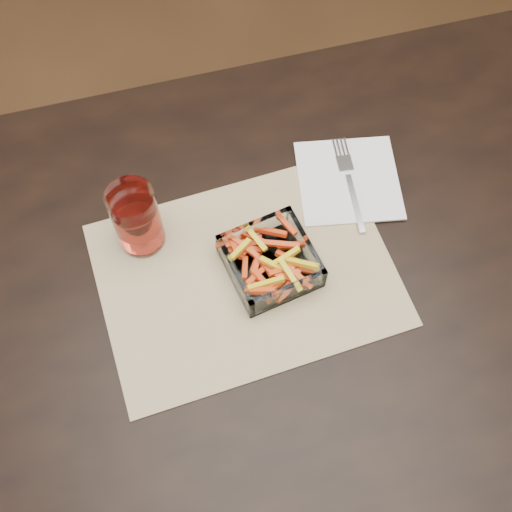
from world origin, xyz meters
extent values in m
plane|color=#331E0F|center=(0.00, 0.00, 0.00)|extent=(4.50, 4.50, 0.00)
cube|color=black|center=(0.00, 0.00, 0.73)|extent=(1.60, 0.90, 0.03)
cube|color=tan|center=(-0.16, 0.03, 0.75)|extent=(0.47, 0.36, 0.00)
cube|color=white|center=(-0.12, 0.03, 0.76)|extent=(0.15, 0.15, 0.01)
cube|color=white|center=(-0.13, 0.09, 0.78)|extent=(0.13, 0.03, 0.05)
cube|color=white|center=(-0.11, -0.03, 0.78)|extent=(0.13, 0.03, 0.05)
cube|color=white|center=(-0.18, 0.02, 0.78)|extent=(0.03, 0.13, 0.05)
cube|color=white|center=(-0.06, 0.04, 0.78)|extent=(0.03, 0.13, 0.05)
cylinder|color=white|center=(-0.30, 0.14, 0.82)|extent=(0.07, 0.07, 0.13)
cylinder|color=maroon|center=(-0.30, 0.14, 0.80)|extent=(0.06, 0.06, 0.08)
cube|color=white|center=(0.05, 0.16, 0.76)|extent=(0.19, 0.19, 0.00)
cube|color=silver|center=(0.05, 0.11, 0.76)|extent=(0.02, 0.11, 0.00)
cube|color=silver|center=(0.06, 0.19, 0.76)|extent=(0.03, 0.03, 0.00)
cube|color=silver|center=(0.05, 0.22, 0.76)|extent=(0.01, 0.04, 0.00)
cube|color=silver|center=(0.06, 0.22, 0.76)|extent=(0.01, 0.04, 0.00)
cube|color=silver|center=(0.06, 0.22, 0.76)|extent=(0.01, 0.04, 0.00)
cube|color=silver|center=(0.07, 0.22, 0.76)|extent=(0.01, 0.04, 0.00)
camera|label=1|loc=(-0.25, -0.37, 1.66)|focal=45.00mm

